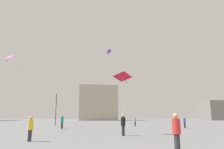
{
  "coord_description": "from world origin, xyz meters",
  "views": [
    {
      "loc": [
        -2.0,
        -7.17,
        1.62
      ],
      "look_at": [
        0.0,
        18.38,
        6.72
      ],
      "focal_mm": 33.91,
      "sensor_mm": 36.0,
      "label": 1
    }
  ],
  "objects_px": {
    "person_in_black": "(123,124)",
    "kite_violet_diamond": "(110,53)",
    "person_in_yellow": "(30,127)",
    "person_in_grey": "(135,121)",
    "person_in_red": "(176,130)",
    "building_centre_hall": "(98,103)",
    "person_in_blue": "(185,122)",
    "lamppost_east": "(56,103)",
    "person_in_teal": "(62,121)",
    "kite_magenta_delta": "(11,59)",
    "kite_crimson_delta": "(123,77)",
    "building_right_hall": "(217,111)"
  },
  "relations": [
    {
      "from": "person_in_blue",
      "to": "building_centre_hall",
      "type": "xyz_separation_m",
      "value": [
        -11.6,
        62.81,
        6.34
      ]
    },
    {
      "from": "building_right_hall",
      "to": "building_centre_hall",
      "type": "bearing_deg",
      "value": -179.16
    },
    {
      "from": "person_in_red",
      "to": "person_in_teal",
      "type": "distance_m",
      "value": 21.55
    },
    {
      "from": "kite_magenta_delta",
      "to": "lamppost_east",
      "type": "distance_m",
      "value": 12.9
    },
    {
      "from": "person_in_blue",
      "to": "kite_magenta_delta",
      "type": "xyz_separation_m",
      "value": [
        -23.68,
        -2.14,
        8.14
      ]
    },
    {
      "from": "person_in_teal",
      "to": "building_centre_hall",
      "type": "height_order",
      "value": "building_centre_hall"
    },
    {
      "from": "person_in_black",
      "to": "lamppost_east",
      "type": "relative_size",
      "value": 0.3
    },
    {
      "from": "person_in_red",
      "to": "person_in_teal",
      "type": "bearing_deg",
      "value": 144.9
    },
    {
      "from": "person_in_yellow",
      "to": "person_in_teal",
      "type": "height_order",
      "value": "person_in_teal"
    },
    {
      "from": "person_in_red",
      "to": "person_in_yellow",
      "type": "relative_size",
      "value": 1.08
    },
    {
      "from": "person_in_red",
      "to": "building_centre_hall",
      "type": "height_order",
      "value": "building_centre_hall"
    },
    {
      "from": "person_in_black",
      "to": "lamppost_east",
      "type": "bearing_deg",
      "value": 111.21
    },
    {
      "from": "person_in_yellow",
      "to": "person_in_teal",
      "type": "distance_m",
      "value": 14.96
    },
    {
      "from": "kite_violet_diamond",
      "to": "building_centre_hall",
      "type": "bearing_deg",
      "value": 91.16
    },
    {
      "from": "kite_magenta_delta",
      "to": "building_right_hall",
      "type": "distance_m",
      "value": 93.33
    },
    {
      "from": "kite_magenta_delta",
      "to": "kite_crimson_delta",
      "type": "height_order",
      "value": "kite_magenta_delta"
    },
    {
      "from": "kite_violet_diamond",
      "to": "person_in_grey",
      "type": "bearing_deg",
      "value": 40.72
    },
    {
      "from": "person_in_blue",
      "to": "person_in_black",
      "type": "distance_m",
      "value": 14.98
    },
    {
      "from": "person_in_grey",
      "to": "building_right_hall",
      "type": "height_order",
      "value": "building_right_hall"
    },
    {
      "from": "kite_magenta_delta",
      "to": "person_in_yellow",
      "type": "bearing_deg",
      "value": -61.77
    },
    {
      "from": "kite_violet_diamond",
      "to": "person_in_blue",
      "type": "bearing_deg",
      "value": -18.75
    },
    {
      "from": "lamppost_east",
      "to": "person_in_grey",
      "type": "bearing_deg",
      "value": -5.57
    },
    {
      "from": "person_in_blue",
      "to": "person_in_teal",
      "type": "height_order",
      "value": "person_in_teal"
    },
    {
      "from": "kite_crimson_delta",
      "to": "person_in_grey",
      "type": "bearing_deg",
      "value": 75.77
    },
    {
      "from": "person_in_red",
      "to": "person_in_yellow",
      "type": "xyz_separation_m",
      "value": [
        -8.13,
        4.92,
        -0.08
      ]
    },
    {
      "from": "kite_crimson_delta",
      "to": "person_in_blue",
      "type": "bearing_deg",
      "value": 43.85
    },
    {
      "from": "person_in_teal",
      "to": "kite_crimson_delta",
      "type": "xyz_separation_m",
      "value": [
        7.09,
        -9.82,
        4.38
      ]
    },
    {
      "from": "person_in_grey",
      "to": "building_centre_hall",
      "type": "relative_size",
      "value": 0.1
    },
    {
      "from": "lamppost_east",
      "to": "person_in_black",
      "type": "bearing_deg",
      "value": -64.82
    },
    {
      "from": "kite_crimson_delta",
      "to": "building_right_hall",
      "type": "distance_m",
      "value": 90.04
    },
    {
      "from": "person_in_blue",
      "to": "kite_magenta_delta",
      "type": "relative_size",
      "value": 0.2
    },
    {
      "from": "person_in_grey",
      "to": "kite_crimson_delta",
      "type": "relative_size",
      "value": 0.35
    },
    {
      "from": "person_in_teal",
      "to": "building_right_hall",
      "type": "height_order",
      "value": "building_right_hall"
    },
    {
      "from": "person_in_blue",
      "to": "kite_violet_diamond",
      "type": "relative_size",
      "value": 0.15
    },
    {
      "from": "building_centre_hall",
      "to": "lamppost_east",
      "type": "height_order",
      "value": "building_centre_hall"
    },
    {
      "from": "kite_violet_diamond",
      "to": "building_centre_hall",
      "type": "distance_m",
      "value": 59.47
    },
    {
      "from": "person_in_blue",
      "to": "person_in_red",
      "type": "bearing_deg",
      "value": 47.44
    },
    {
      "from": "person_in_teal",
      "to": "kite_crimson_delta",
      "type": "relative_size",
      "value": 0.41
    },
    {
      "from": "lamppost_east",
      "to": "person_in_blue",
      "type": "bearing_deg",
      "value": -24.68
    },
    {
      "from": "person_in_red",
      "to": "kite_violet_diamond",
      "type": "bearing_deg",
      "value": 126.21
    },
    {
      "from": "kite_magenta_delta",
      "to": "building_centre_hall",
      "type": "height_order",
      "value": "building_centre_hall"
    },
    {
      "from": "person_in_black",
      "to": "kite_violet_diamond",
      "type": "distance_m",
      "value": 18.11
    },
    {
      "from": "person_in_grey",
      "to": "person_in_black",
      "type": "relative_size",
      "value": 0.87
    },
    {
      "from": "kite_magenta_delta",
      "to": "building_centre_hall",
      "type": "bearing_deg",
      "value": 79.46
    },
    {
      "from": "person_in_yellow",
      "to": "building_right_hall",
      "type": "relative_size",
      "value": 0.11
    },
    {
      "from": "building_right_hall",
      "to": "kite_magenta_delta",
      "type": "bearing_deg",
      "value": -135.15
    },
    {
      "from": "person_in_black",
      "to": "kite_magenta_delta",
      "type": "xyz_separation_m",
      "value": [
        -13.51,
        8.87,
        8.02
      ]
    },
    {
      "from": "person_in_black",
      "to": "kite_crimson_delta",
      "type": "height_order",
      "value": "kite_crimson_delta"
    },
    {
      "from": "person_in_grey",
      "to": "kite_crimson_delta",
      "type": "height_order",
      "value": "kite_crimson_delta"
    },
    {
      "from": "person_in_yellow",
      "to": "person_in_grey",
      "type": "bearing_deg",
      "value": 133.17
    }
  ]
}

